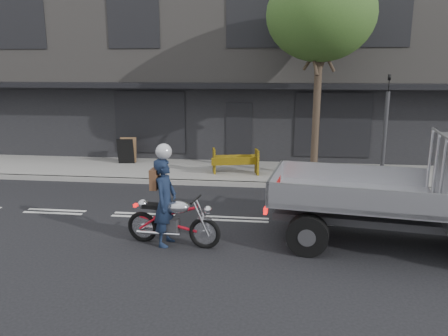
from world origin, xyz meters
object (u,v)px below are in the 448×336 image
traffic_light_pole (384,136)px  sandwich_board (126,151)px  street_tree (321,15)px  motorcycle (173,220)px  construction_barrier (235,162)px  rider (165,202)px

traffic_light_pole → sandwich_board: bearing=168.1°
traffic_light_pole → street_tree: bearing=157.0°
street_tree → motorcycle: (-3.40, -5.93, -4.72)m
motorcycle → sandwich_board: bearing=124.8°
motorcycle → construction_barrier: (0.76, 5.71, 0.03)m
construction_barrier → rider: bearing=-99.1°
rider → sandwich_board: rider is taller
sandwich_board → rider: bearing=-72.0°
street_tree → construction_barrier: bearing=-175.3°
construction_barrier → street_tree: bearing=4.7°
street_tree → sandwich_board: (-6.87, 1.02, -4.65)m
street_tree → motorcycle: size_ratio=3.22×
construction_barrier → sandwich_board: size_ratio=1.64×
street_tree → traffic_light_pole: 4.23m
construction_barrier → sandwich_board: sandwich_board is taller
traffic_light_pole → construction_barrier: (-4.64, 0.63, -1.06)m
traffic_light_pole → sandwich_board: traffic_light_pole is taller
street_tree → motorcycle: street_tree is taller
street_tree → rider: bearing=-120.9°
traffic_light_pole → rider: 7.56m
street_tree → rider: street_tree is taller
motorcycle → rider: 0.41m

